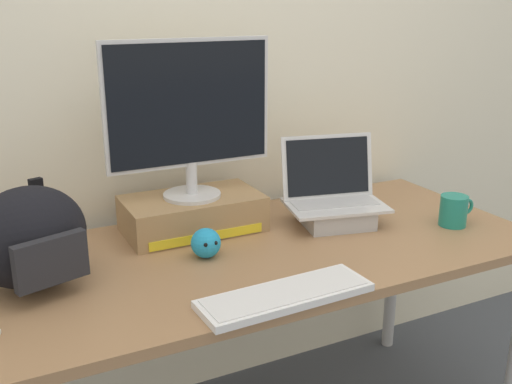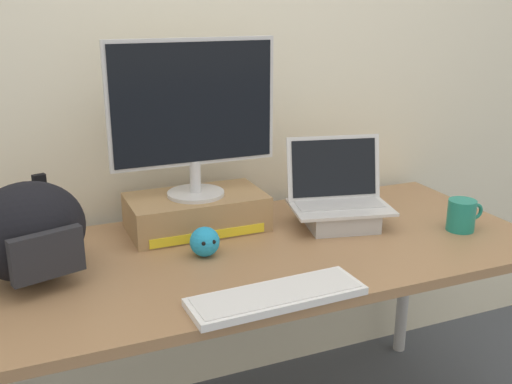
{
  "view_description": "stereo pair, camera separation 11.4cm",
  "coord_description": "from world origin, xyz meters",
  "px_view_note": "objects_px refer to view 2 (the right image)",
  "views": [
    {
      "loc": [
        -0.76,
        -1.51,
        1.47
      ],
      "look_at": [
        0.0,
        0.0,
        0.93
      ],
      "focal_mm": 42.01,
      "sensor_mm": 36.0,
      "label": 1
    },
    {
      "loc": [
        -0.65,
        -1.55,
        1.47
      ],
      "look_at": [
        0.0,
        0.0,
        0.93
      ],
      "focal_mm": 42.01,
      "sensor_mm": 36.0,
      "label": 2
    }
  ],
  "objects_px": {
    "external_keyboard": "(277,296)",
    "toner_box_yellow": "(196,212)",
    "messenger_backpack": "(29,232)",
    "desktop_monitor": "(193,113)",
    "plush_toy": "(205,242)",
    "open_laptop": "(339,208)",
    "coffee_mug": "(462,215)"
  },
  "relations": [
    {
      "from": "external_keyboard",
      "to": "toner_box_yellow",
      "type": "bearing_deg",
      "value": 91.89
    },
    {
      "from": "toner_box_yellow",
      "to": "messenger_backpack",
      "type": "distance_m",
      "value": 0.56
    },
    {
      "from": "desktop_monitor",
      "to": "toner_box_yellow",
      "type": "bearing_deg",
      "value": 90.01
    },
    {
      "from": "toner_box_yellow",
      "to": "messenger_backpack",
      "type": "relative_size",
      "value": 1.23
    },
    {
      "from": "plush_toy",
      "to": "toner_box_yellow",
      "type": "bearing_deg",
      "value": 78.77
    },
    {
      "from": "plush_toy",
      "to": "desktop_monitor",
      "type": "bearing_deg",
      "value": 78.72
    },
    {
      "from": "open_laptop",
      "to": "external_keyboard",
      "type": "height_order",
      "value": "open_laptop"
    },
    {
      "from": "messenger_backpack",
      "to": "toner_box_yellow",
      "type": "bearing_deg",
      "value": 2.56
    },
    {
      "from": "desktop_monitor",
      "to": "plush_toy",
      "type": "distance_m",
      "value": 0.41
    },
    {
      "from": "open_laptop",
      "to": "messenger_backpack",
      "type": "relative_size",
      "value": 1.01
    },
    {
      "from": "open_laptop",
      "to": "external_keyboard",
      "type": "relative_size",
      "value": 0.79
    },
    {
      "from": "coffee_mug",
      "to": "messenger_backpack",
      "type": "bearing_deg",
      "value": 172.74
    },
    {
      "from": "toner_box_yellow",
      "to": "open_laptop",
      "type": "bearing_deg",
      "value": -18.34
    },
    {
      "from": "toner_box_yellow",
      "to": "desktop_monitor",
      "type": "bearing_deg",
      "value": -89.98
    },
    {
      "from": "desktop_monitor",
      "to": "open_laptop",
      "type": "height_order",
      "value": "desktop_monitor"
    },
    {
      "from": "open_laptop",
      "to": "plush_toy",
      "type": "height_order",
      "value": "open_laptop"
    },
    {
      "from": "external_keyboard",
      "to": "coffee_mug",
      "type": "distance_m",
      "value": 0.79
    },
    {
      "from": "external_keyboard",
      "to": "plush_toy",
      "type": "relative_size",
      "value": 5.18
    },
    {
      "from": "plush_toy",
      "to": "coffee_mug",
      "type": "bearing_deg",
      "value": -8.64
    },
    {
      "from": "toner_box_yellow",
      "to": "plush_toy",
      "type": "distance_m",
      "value": 0.23
    },
    {
      "from": "desktop_monitor",
      "to": "external_keyboard",
      "type": "xyz_separation_m",
      "value": [
        0.04,
        -0.55,
        -0.38
      ]
    },
    {
      "from": "open_laptop",
      "to": "coffee_mug",
      "type": "bearing_deg",
      "value": -17.59
    },
    {
      "from": "desktop_monitor",
      "to": "coffee_mug",
      "type": "bearing_deg",
      "value": -23.66
    },
    {
      "from": "desktop_monitor",
      "to": "external_keyboard",
      "type": "height_order",
      "value": "desktop_monitor"
    },
    {
      "from": "messenger_backpack",
      "to": "coffee_mug",
      "type": "xyz_separation_m",
      "value": [
        1.32,
        -0.17,
        -0.08
      ]
    },
    {
      "from": "external_keyboard",
      "to": "coffee_mug",
      "type": "relative_size",
      "value": 3.47
    },
    {
      "from": "desktop_monitor",
      "to": "plush_toy",
      "type": "bearing_deg",
      "value": -101.3
    },
    {
      "from": "toner_box_yellow",
      "to": "plush_toy",
      "type": "xyz_separation_m",
      "value": [
        -0.04,
        -0.22,
        -0.01
      ]
    },
    {
      "from": "external_keyboard",
      "to": "desktop_monitor",
      "type": "bearing_deg",
      "value": 91.9
    },
    {
      "from": "external_keyboard",
      "to": "plush_toy",
      "type": "bearing_deg",
      "value": 101.73
    },
    {
      "from": "desktop_monitor",
      "to": "open_laptop",
      "type": "xyz_separation_m",
      "value": [
        0.45,
        -0.15,
        -0.33
      ]
    },
    {
      "from": "external_keyboard",
      "to": "plush_toy",
      "type": "xyz_separation_m",
      "value": [
        -0.08,
        0.33,
        0.03
      ]
    }
  ]
}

